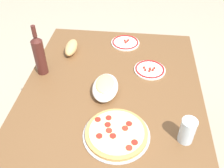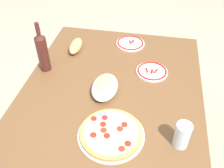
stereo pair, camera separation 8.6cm
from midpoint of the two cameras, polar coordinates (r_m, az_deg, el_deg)
The scene contains 9 objects.
ground_plane at distance 2.08m, azimuth 1.22°, elevation -15.77°, with size 8.00×8.00×0.00m, color tan.
dining_table at distance 1.60m, azimuth 1.54°, elevation -3.62°, with size 1.32×1.07×0.73m.
pepperoni_pizza at distance 1.28m, azimuth 1.75°, elevation -11.07°, with size 0.34×0.34×0.03m.
baked_pasta_dish at distance 1.47m, azimuth 0.04°, elevation -0.56°, with size 0.24×0.15×0.08m.
wine_bottle at distance 1.63m, azimuth -13.93°, elevation 7.10°, with size 0.07×0.07×0.33m.
water_glass at distance 1.26m, azimuth 17.45°, elevation -10.98°, with size 0.07×0.07×0.14m, color silver.
side_plate_near at distance 1.66m, azimuth 10.45°, elevation 2.81°, with size 0.20×0.20×0.02m.
side_plate_far at distance 1.91m, azimuth 5.46°, elevation 9.11°, with size 0.21×0.21×0.02m.
bread_loaf at distance 1.84m, azimuth -6.83°, elevation 8.47°, with size 0.19×0.08×0.07m, color tan.
Camera 2 is at (-1.11, -0.21, 1.75)m, focal length 40.63 mm.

